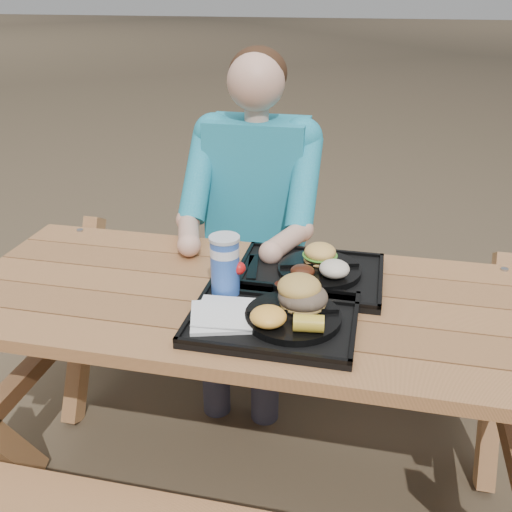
# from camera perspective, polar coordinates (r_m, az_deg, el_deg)

# --- Properties ---
(ground) EXTENTS (60.00, 60.00, 0.00)m
(ground) POSITION_cam_1_polar(r_m,az_deg,el_deg) (2.17, -0.00, -21.47)
(ground) COLOR #999999
(ground) RESTS_ON ground
(picnic_table) EXTENTS (1.80, 1.49, 0.75)m
(picnic_table) POSITION_cam_1_polar(r_m,az_deg,el_deg) (1.91, -0.00, -13.79)
(picnic_table) COLOR #999999
(picnic_table) RESTS_ON ground
(tray_near) EXTENTS (0.45, 0.35, 0.02)m
(tray_near) POSITION_cam_1_polar(r_m,az_deg,el_deg) (1.56, 1.73, -6.39)
(tray_near) COLOR black
(tray_near) RESTS_ON picnic_table
(tray_far) EXTENTS (0.45, 0.35, 0.02)m
(tray_far) POSITION_cam_1_polar(r_m,az_deg,el_deg) (1.79, 5.34, -2.02)
(tray_far) COLOR black
(tray_far) RESTS_ON picnic_table
(plate_near) EXTENTS (0.26, 0.26, 0.02)m
(plate_near) POSITION_cam_1_polar(r_m,az_deg,el_deg) (1.54, 3.73, -6.08)
(plate_near) COLOR black
(plate_near) RESTS_ON tray_near
(plate_far) EXTENTS (0.26, 0.26, 0.02)m
(plate_far) POSITION_cam_1_polar(r_m,az_deg,el_deg) (1.79, 6.36, -1.40)
(plate_far) COLOR black
(plate_far) RESTS_ON tray_far
(napkin_stack) EXTENTS (0.21, 0.21, 0.02)m
(napkin_stack) POSITION_cam_1_polar(r_m,az_deg,el_deg) (1.55, -3.40, -5.93)
(napkin_stack) COLOR silver
(napkin_stack) RESTS_ON tray_near
(soda_cup) EXTENTS (0.08, 0.08, 0.17)m
(soda_cup) POSITION_cam_1_polar(r_m,az_deg,el_deg) (1.64, -3.11, -1.08)
(soda_cup) COLOR #1644A9
(soda_cup) RESTS_ON tray_near
(condiment_bbq) EXTENTS (0.05, 0.05, 0.03)m
(condiment_bbq) POSITION_cam_1_polar(r_m,az_deg,el_deg) (1.67, 2.56, -3.22)
(condiment_bbq) COLOR black
(condiment_bbq) RESTS_ON tray_near
(condiment_mustard) EXTENTS (0.05, 0.05, 0.03)m
(condiment_mustard) POSITION_cam_1_polar(r_m,az_deg,el_deg) (1.65, 4.49, -3.70)
(condiment_mustard) COLOR gold
(condiment_mustard) RESTS_ON tray_near
(sandwich) EXTENTS (0.13, 0.13, 0.13)m
(sandwich) POSITION_cam_1_polar(r_m,az_deg,el_deg) (1.54, 4.77, -2.83)
(sandwich) COLOR gold
(sandwich) RESTS_ON plate_near
(mac_cheese) EXTENTS (0.10, 0.10, 0.05)m
(mac_cheese) POSITION_cam_1_polar(r_m,az_deg,el_deg) (1.47, 1.23, -6.08)
(mac_cheese) COLOR #FFB943
(mac_cheese) RESTS_ON plate_near
(corn_cob) EXTENTS (0.09, 0.09, 0.05)m
(corn_cob) POSITION_cam_1_polar(r_m,az_deg,el_deg) (1.45, 5.28, -6.72)
(corn_cob) COLOR gold
(corn_cob) RESTS_ON plate_near
(cutlery_far) EXTENTS (0.06, 0.17, 0.01)m
(cutlery_far) POSITION_cam_1_polar(r_m,az_deg,el_deg) (1.81, -0.33, -1.07)
(cutlery_far) COLOR black
(cutlery_far) RESTS_ON tray_far
(burger) EXTENTS (0.10, 0.10, 0.09)m
(burger) POSITION_cam_1_polar(r_m,az_deg,el_deg) (1.80, 6.46, 0.77)
(burger) COLOR #E7AA51
(burger) RESTS_ON plate_far
(baked_beans) EXTENTS (0.07, 0.07, 0.03)m
(baked_beans) POSITION_cam_1_polar(r_m,az_deg,el_deg) (1.72, 4.67, -1.52)
(baked_beans) COLOR #431B0D
(baked_beans) RESTS_ON plate_far
(potato_salad) EXTENTS (0.09, 0.09, 0.05)m
(potato_salad) POSITION_cam_1_polar(r_m,az_deg,el_deg) (1.72, 7.84, -1.27)
(potato_salad) COLOR beige
(potato_salad) RESTS_ON plate_far
(diner) EXTENTS (0.48, 0.84, 1.28)m
(diner) POSITION_cam_1_polar(r_m,az_deg,el_deg) (2.32, 0.05, 1.52)
(diner) COLOR #19AFA8
(diner) RESTS_ON ground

